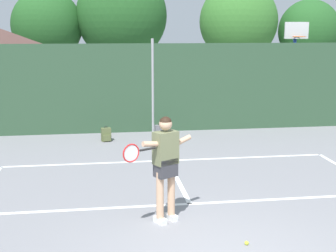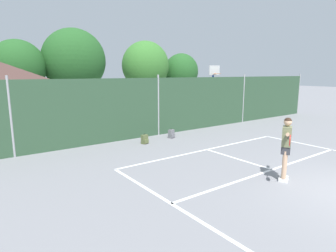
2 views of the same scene
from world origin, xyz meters
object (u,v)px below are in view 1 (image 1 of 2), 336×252
tennis_player (165,160)px  backpack_olive (106,135)px  basketball_hoop (295,56)px  tennis_ball (247,243)px  backpack_grey (160,132)px

tennis_player → backpack_olive: bearing=98.9°
tennis_player → backpack_olive: size_ratio=4.01×
backpack_olive → basketball_hoop: bearing=21.6°
tennis_ball → backpack_grey: size_ratio=0.14×
tennis_player → backpack_grey: 6.42m
basketball_hoop → backpack_grey: (-5.34, -2.56, -2.12)m
tennis_ball → tennis_player: bearing=136.8°
tennis_player → basketball_hoop: bearing=55.9°
basketball_hoop → backpack_grey: bearing=-154.4°
tennis_player → backpack_olive: (-0.95, 6.12, -0.92)m
backpack_grey → tennis_ball: bearing=-86.5°
backpack_olive → backpack_grey: bearing=7.2°
backpack_olive → backpack_grey: size_ratio=1.00×
tennis_ball → basketball_hoop: bearing=63.8°
tennis_player → backpack_grey: (0.68, 6.32, -0.92)m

